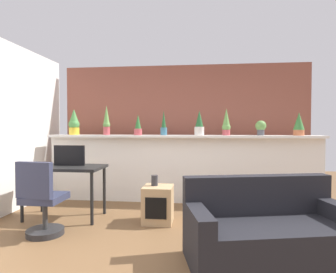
{
  "coord_description": "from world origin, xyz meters",
  "views": [
    {
      "loc": [
        0.33,
        -2.97,
        1.3
      ],
      "look_at": [
        -0.15,
        1.24,
        1.17
      ],
      "focal_mm": 30.65,
      "sensor_mm": 36.0,
      "label": 1
    }
  ],
  "objects_px": {
    "potted_plant_7": "(299,124)",
    "couch": "(268,233)",
    "potted_plant_5": "(226,123)",
    "desk": "(65,172)",
    "potted_plant_6": "(261,127)",
    "vase_on_shelf": "(155,180)",
    "potted_plant_2": "(138,126)",
    "potted_plant_3": "(164,125)",
    "office_chair": "(42,204)",
    "tv_monitor": "(69,155)",
    "potted_plant_1": "(107,121)",
    "side_cube_shelf": "(158,204)",
    "potted_plant_4": "(199,124)",
    "potted_plant_0": "(74,123)"
  },
  "relations": [
    {
      "from": "potted_plant_5",
      "to": "couch",
      "type": "relative_size",
      "value": 0.27
    },
    {
      "from": "potted_plant_5",
      "to": "desk",
      "type": "bearing_deg",
      "value": -156.86
    },
    {
      "from": "potted_plant_1",
      "to": "potted_plant_4",
      "type": "xyz_separation_m",
      "value": [
        1.63,
        -0.01,
        -0.05
      ]
    },
    {
      "from": "potted_plant_2",
      "to": "potted_plant_6",
      "type": "distance_m",
      "value": 2.08
    },
    {
      "from": "potted_plant_2",
      "to": "desk",
      "type": "relative_size",
      "value": 0.33
    },
    {
      "from": "potted_plant_3",
      "to": "potted_plant_5",
      "type": "relative_size",
      "value": 0.95
    },
    {
      "from": "potted_plant_0",
      "to": "potted_plant_6",
      "type": "relative_size",
      "value": 1.88
    },
    {
      "from": "potted_plant_0",
      "to": "office_chair",
      "type": "xyz_separation_m",
      "value": [
        0.4,
        -1.77,
        -1.0
      ]
    },
    {
      "from": "desk",
      "to": "potted_plant_6",
      "type": "bearing_deg",
      "value": 19.22
    },
    {
      "from": "couch",
      "to": "potted_plant_1",
      "type": "bearing_deg",
      "value": 137.93
    },
    {
      "from": "office_chair",
      "to": "couch",
      "type": "xyz_separation_m",
      "value": [
        2.53,
        -0.37,
        -0.11
      ]
    },
    {
      "from": "potted_plant_0",
      "to": "potted_plant_1",
      "type": "height_order",
      "value": "potted_plant_1"
    },
    {
      "from": "office_chair",
      "to": "side_cube_shelf",
      "type": "xyz_separation_m",
      "value": [
        1.3,
        0.66,
        -0.14
      ]
    },
    {
      "from": "potted_plant_2",
      "to": "office_chair",
      "type": "height_order",
      "value": "potted_plant_2"
    },
    {
      "from": "office_chair",
      "to": "vase_on_shelf",
      "type": "distance_m",
      "value": 1.44
    },
    {
      "from": "potted_plant_6",
      "to": "potted_plant_2",
      "type": "bearing_deg",
      "value": -179.2
    },
    {
      "from": "potted_plant_5",
      "to": "side_cube_shelf",
      "type": "distance_m",
      "value": 1.85
    },
    {
      "from": "potted_plant_2",
      "to": "tv_monitor",
      "type": "height_order",
      "value": "potted_plant_2"
    },
    {
      "from": "office_chair",
      "to": "potted_plant_5",
      "type": "bearing_deg",
      "value": 36.73
    },
    {
      "from": "tv_monitor",
      "to": "potted_plant_3",
      "type": "bearing_deg",
      "value": 36.79
    },
    {
      "from": "vase_on_shelf",
      "to": "side_cube_shelf",
      "type": "bearing_deg",
      "value": -34.51
    },
    {
      "from": "potted_plant_0",
      "to": "potted_plant_1",
      "type": "bearing_deg",
      "value": -5.66
    },
    {
      "from": "potted_plant_1",
      "to": "side_cube_shelf",
      "type": "xyz_separation_m",
      "value": [
        1.07,
        -1.05,
        -1.16
      ]
    },
    {
      "from": "potted_plant_7",
      "to": "couch",
      "type": "height_order",
      "value": "potted_plant_7"
    },
    {
      "from": "potted_plant_1",
      "to": "potted_plant_6",
      "type": "bearing_deg",
      "value": 0.57
    },
    {
      "from": "potted_plant_3",
      "to": "tv_monitor",
      "type": "relative_size",
      "value": 0.93
    },
    {
      "from": "tv_monitor",
      "to": "vase_on_shelf",
      "type": "relative_size",
      "value": 3.16
    },
    {
      "from": "potted_plant_6",
      "to": "potted_plant_1",
      "type": "bearing_deg",
      "value": -179.43
    },
    {
      "from": "potted_plant_1",
      "to": "potted_plant_3",
      "type": "bearing_deg",
      "value": 1.78
    },
    {
      "from": "potted_plant_2",
      "to": "potted_plant_5",
      "type": "bearing_deg",
      "value": 0.67
    },
    {
      "from": "potted_plant_7",
      "to": "office_chair",
      "type": "height_order",
      "value": "potted_plant_7"
    },
    {
      "from": "potted_plant_5",
      "to": "vase_on_shelf",
      "type": "xyz_separation_m",
      "value": [
        -1.06,
        -1.03,
        -0.8
      ]
    },
    {
      "from": "potted_plant_3",
      "to": "potted_plant_7",
      "type": "bearing_deg",
      "value": -0.25
    },
    {
      "from": "potted_plant_5",
      "to": "vase_on_shelf",
      "type": "relative_size",
      "value": 3.1
    },
    {
      "from": "side_cube_shelf",
      "to": "desk",
      "type": "bearing_deg",
      "value": 177.75
    },
    {
      "from": "potted_plant_0",
      "to": "side_cube_shelf",
      "type": "relative_size",
      "value": 0.93
    },
    {
      "from": "potted_plant_0",
      "to": "potted_plant_7",
      "type": "height_order",
      "value": "potted_plant_0"
    },
    {
      "from": "potted_plant_4",
      "to": "couch",
      "type": "distance_m",
      "value": 2.42
    },
    {
      "from": "potted_plant_2",
      "to": "potted_plant_4",
      "type": "height_order",
      "value": "potted_plant_4"
    },
    {
      "from": "tv_monitor",
      "to": "potted_plant_6",
      "type": "bearing_deg",
      "value": 18.01
    },
    {
      "from": "potted_plant_5",
      "to": "side_cube_shelf",
      "type": "height_order",
      "value": "potted_plant_5"
    },
    {
      "from": "vase_on_shelf",
      "to": "couch",
      "type": "xyz_separation_m",
      "value": [
        1.28,
        -1.06,
        -0.29
      ]
    },
    {
      "from": "vase_on_shelf",
      "to": "office_chair",
      "type": "bearing_deg",
      "value": -150.93
    },
    {
      "from": "potted_plant_0",
      "to": "office_chair",
      "type": "height_order",
      "value": "potted_plant_0"
    },
    {
      "from": "vase_on_shelf",
      "to": "potted_plant_6",
      "type": "bearing_deg",
      "value": 32.57
    },
    {
      "from": "potted_plant_2",
      "to": "potted_plant_3",
      "type": "xyz_separation_m",
      "value": [
        0.45,
        0.03,
        0.02
      ]
    },
    {
      "from": "potted_plant_6",
      "to": "office_chair",
      "type": "relative_size",
      "value": 0.27
    },
    {
      "from": "office_chair",
      "to": "side_cube_shelf",
      "type": "bearing_deg",
      "value": 26.77
    },
    {
      "from": "potted_plant_5",
      "to": "desk",
      "type": "xyz_separation_m",
      "value": [
        -2.37,
        -1.01,
        -0.71
      ]
    },
    {
      "from": "tv_monitor",
      "to": "couch",
      "type": "distance_m",
      "value": 2.87
    }
  ]
}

